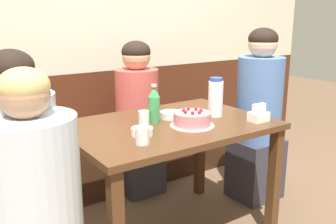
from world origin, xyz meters
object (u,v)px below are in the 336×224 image
(person_grey_tee, at_px, (35,206))
(person_dark_striped, at_px, (138,121))
(glass_water_tall, at_px, (142,136))
(birthday_cake, at_px, (192,119))
(water_pitcher, at_px, (216,97))
(soju_bottle, at_px, (154,104))
(bench_seat, at_px, (109,162))
(napkin_holder, at_px, (259,115))
(person_pale_blue_shirt, at_px, (258,119))
(bowl_soup_white, at_px, (142,131))
(person_teal_shirt, at_px, (23,186))
(glass_tumbler_short, at_px, (144,118))
(bowl_rice_small, at_px, (171,115))

(person_grey_tee, height_order, person_dark_striped, person_dark_striped)
(glass_water_tall, height_order, person_grey_tee, person_grey_tee)
(glass_water_tall, bearing_deg, birthday_cake, 15.14)
(water_pitcher, distance_m, soju_bottle, 0.40)
(bench_seat, height_order, glass_water_tall, glass_water_tall)
(birthday_cake, xyz_separation_m, soju_bottle, (-0.13, 0.19, 0.07))
(napkin_holder, distance_m, person_dark_striped, 1.00)
(person_pale_blue_shirt, bearing_deg, bowl_soup_white, 9.72)
(person_teal_shirt, bearing_deg, bowl_soup_white, -6.50)
(napkin_holder, relative_size, bowl_soup_white, 0.97)
(water_pitcher, height_order, glass_tumbler_short, water_pitcher)
(bench_seat, distance_m, birthday_cake, 1.11)
(soju_bottle, bearing_deg, birthday_cake, -55.10)
(bench_seat, height_order, birthday_cake, birthday_cake)
(person_teal_shirt, bearing_deg, soju_bottle, 7.79)
(bench_seat, bearing_deg, bowl_soup_white, -104.61)
(soju_bottle, bearing_deg, person_grey_tee, -158.69)
(soju_bottle, relative_size, person_grey_tee, 0.19)
(person_dark_striped, bearing_deg, person_pale_blue_shirt, 48.61)
(bench_seat, relative_size, soju_bottle, 11.59)
(bowl_soup_white, height_order, bowl_rice_small, bowl_soup_white)
(person_pale_blue_shirt, distance_m, person_grey_tee, 1.71)
(bench_seat, bearing_deg, napkin_holder, -67.71)
(birthday_cake, xyz_separation_m, napkin_holder, (0.38, -0.14, -0.00))
(person_grey_tee, bearing_deg, napkin_holder, -1.22)
(napkin_holder, distance_m, person_teal_shirt, 1.32)
(water_pitcher, xyz_separation_m, bowl_rice_small, (-0.25, 0.11, -0.10))
(water_pitcher, relative_size, person_grey_tee, 0.21)
(napkin_holder, bearing_deg, bowl_rice_small, 137.15)
(glass_tumbler_short, xyz_separation_m, person_teal_shirt, (-0.70, -0.10, -0.19))
(bench_seat, height_order, glass_tumbler_short, glass_tumbler_short)
(glass_water_tall, xyz_separation_m, person_pale_blue_shirt, (1.15, 0.30, -0.17))
(bowl_soup_white, distance_m, person_dark_striped, 0.90)
(bowl_rice_small, height_order, person_grey_tee, person_grey_tee)
(birthday_cake, height_order, bowl_rice_small, birthday_cake)
(bowl_soup_white, height_order, glass_tumbler_short, glass_tumbler_short)
(bowl_soup_white, relative_size, person_grey_tee, 0.10)
(glass_water_tall, distance_m, person_pale_blue_shirt, 1.20)
(person_pale_blue_shirt, bearing_deg, person_grey_tee, 10.65)
(person_teal_shirt, distance_m, person_pale_blue_shirt, 1.68)
(soju_bottle, bearing_deg, bowl_rice_small, 7.45)
(bench_seat, xyz_separation_m, person_dark_striped, (0.17, -0.17, 0.35))
(glass_water_tall, bearing_deg, glass_tumbler_short, 57.77)
(bowl_soup_white, bearing_deg, water_pitcher, 7.95)
(soju_bottle, bearing_deg, person_teal_shirt, -172.21)
(bench_seat, xyz_separation_m, person_grey_tee, (-0.84, -1.07, 0.36))
(soju_bottle, bearing_deg, person_pale_blue_shirt, 0.74)
(birthday_cake, distance_m, water_pitcher, 0.28)
(bench_seat, relative_size, napkin_holder, 23.41)
(bench_seat, bearing_deg, person_dark_striped, -44.50)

